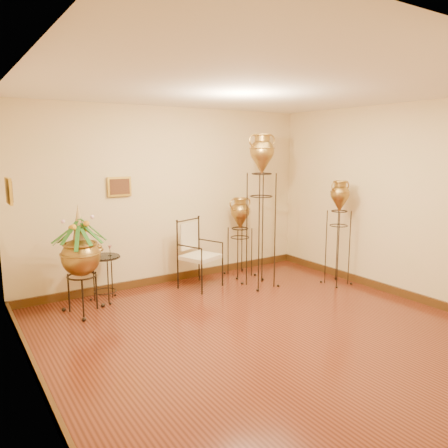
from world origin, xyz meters
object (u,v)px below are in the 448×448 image
amphora_mid (338,232)px  planter_urn (80,252)px  side_table (104,277)px  armchair (200,254)px  amphora_tall (261,209)px

amphora_mid → planter_urn: size_ratio=1.14×
planter_urn → side_table: 0.71m
side_table → amphora_mid: bearing=-20.4°
side_table → armchair: bearing=-8.5°
amphora_mid → armchair: 2.22m
planter_urn → amphora_tall: bearing=-7.4°
armchair → side_table: armchair is taller
amphora_mid → planter_urn: 3.90m
planter_urn → armchair: planter_urn is taller
amphora_tall → amphora_mid: 1.30m
amphora_mid → armchair: bearing=151.6°
armchair → side_table: bearing=150.7°
amphora_tall → armchair: (-0.83, 0.46, -0.69)m
amphora_tall → armchair: bearing=151.2°
armchair → side_table: 1.48m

